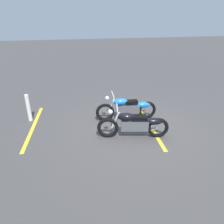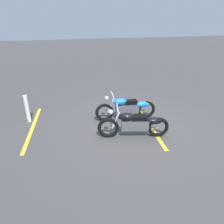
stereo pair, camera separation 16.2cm
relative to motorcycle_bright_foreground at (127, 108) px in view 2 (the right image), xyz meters
The scene contains 6 objects.
ground_plane 0.77m from the motorcycle_bright_foreground, 95.52° to the left, with size 60.00×60.00×0.00m, color #474444.
motorcycle_bright_foreground is the anchor object (origin of this frame).
motorcycle_dark_foreground 1.25m from the motorcycle_bright_foreground, 83.40° to the left, with size 2.20×0.73×1.04m.
bollard_post 3.58m from the motorcycle_bright_foreground, 10.90° to the right, with size 0.14×0.14×1.01m, color white.
parking_stripe_near 0.99m from the motorcycle_bright_foreground, 136.09° to the left, with size 3.20×0.12×0.01m, color yellow.
parking_stripe_mid 3.40m from the motorcycle_bright_foreground, ahead, with size 3.20×0.12×0.01m, color yellow.
Camera 2 is at (2.27, 5.94, 3.51)m, focal length 33.20 mm.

